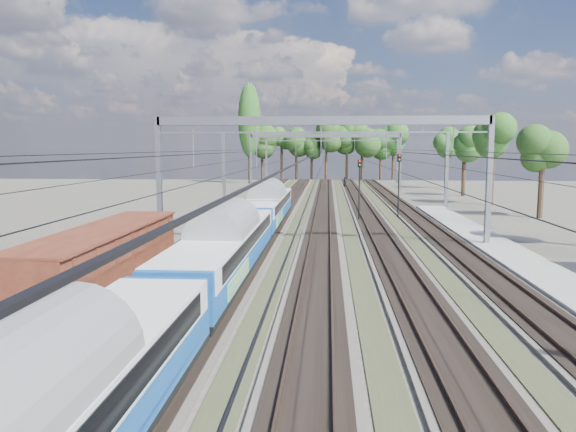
# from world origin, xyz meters

# --- Properties ---
(track_bed) EXTENTS (21.00, 130.00, 0.34)m
(track_bed) POSITION_xyz_m (-0.00, 45.00, 0.10)
(track_bed) COLOR #47423A
(track_bed) RESTS_ON ground
(platform) EXTENTS (3.00, 70.00, 0.30)m
(platform) POSITION_xyz_m (12.00, 20.00, 0.15)
(platform) COLOR gray
(platform) RESTS_ON ground
(catenary) EXTENTS (25.65, 130.00, 9.00)m
(catenary) POSITION_xyz_m (0.33, 52.69, 6.40)
(catenary) COLOR slate
(catenary) RESTS_ON ground
(tree_belt) EXTENTS (39.89, 100.90, 12.32)m
(tree_belt) POSITION_xyz_m (6.40, 94.61, 8.41)
(tree_belt) COLOR black
(tree_belt) RESTS_ON ground
(poplar) EXTENTS (4.40, 4.40, 19.04)m
(poplar) POSITION_xyz_m (-14.50, 98.00, 11.89)
(poplar) COLOR black
(poplar) RESTS_ON ground
(emu_train) EXTENTS (2.75, 58.30, 4.03)m
(emu_train) POSITION_xyz_m (-4.50, 17.28, 2.37)
(emu_train) COLOR black
(emu_train) RESTS_ON ground
(freight_boxcar) EXTENTS (2.66, 12.86, 3.32)m
(freight_boxcar) POSITION_xyz_m (-9.00, 13.71, 2.02)
(freight_boxcar) COLOR black
(freight_boxcar) RESTS_ON ground
(worker) EXTENTS (0.67, 0.79, 1.85)m
(worker) POSITION_xyz_m (3.39, 87.06, 0.93)
(worker) COLOR black
(worker) RESTS_ON ground
(signal_near) EXTENTS (0.39, 0.35, 5.74)m
(signal_near) POSITION_xyz_m (3.42, 43.24, 3.63)
(signal_near) COLOR black
(signal_near) RESTS_ON ground
(signal_far) EXTENTS (0.44, 0.41, 6.23)m
(signal_far) POSITION_xyz_m (7.47, 46.65, 3.94)
(signal_far) COLOR black
(signal_far) RESTS_ON ground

